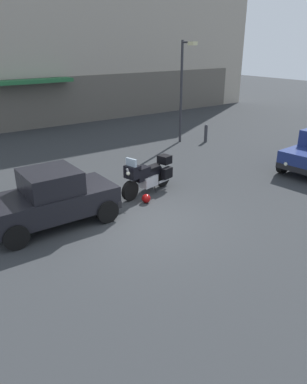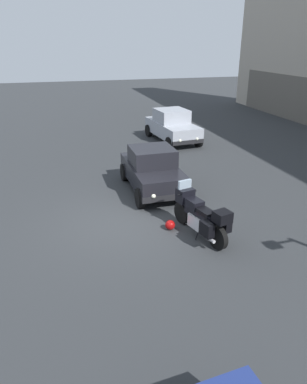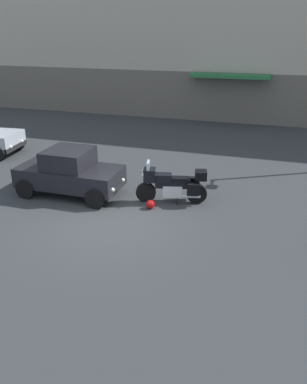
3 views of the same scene
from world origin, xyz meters
name	(u,v)px [view 3 (image 3 of 3)]	position (x,y,z in m)	size (l,w,h in m)	color
ground_plane	(111,221)	(0.00, 0.00, 0.00)	(80.00, 80.00, 0.00)	#2D3033
building_facade_rear	(210,1)	(0.00, 14.81, 6.50)	(37.65, 3.40, 13.10)	#A89E8E
motorcycle	(173,184)	(1.37, 1.79, 0.62)	(2.23, 1.03, 1.36)	black
helmet	(150,204)	(0.83, 1.13, 0.14)	(0.28, 0.28, 0.28)	#990C0C
car_compact_side	(70,172)	(-2.05, 1.41, 0.77)	(3.48, 1.71, 1.56)	black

